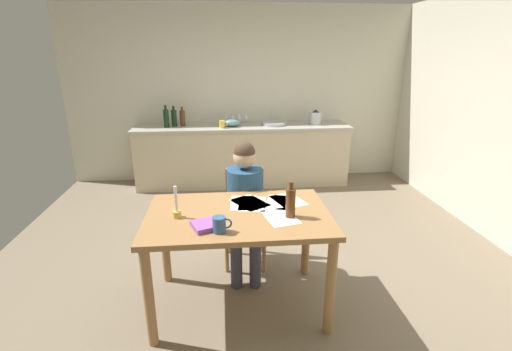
{
  "coord_description": "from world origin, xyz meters",
  "views": [
    {
      "loc": [
        -0.3,
        -3.09,
        1.93
      ],
      "look_at": [
        -0.0,
        0.08,
        0.85
      ],
      "focal_mm": 25.57,
      "sensor_mm": 36.0,
      "label": 1
    }
  ],
  "objects_px": {
    "wine_bottle_on_table": "(291,202)",
    "wine_glass_by_kettle": "(239,117)",
    "coffee_mug": "(220,224)",
    "bottle_wine_red": "(182,118)",
    "stovetop_kettle": "(315,118)",
    "person_seated": "(245,200)",
    "mixing_bowl": "(232,122)",
    "chair_at_table": "(245,211)",
    "wine_glass_back_right": "(226,117)",
    "dining_table": "(238,227)",
    "sink_unit": "(274,123)",
    "bottle_vinegar": "(174,118)",
    "book_magazine": "(204,225)",
    "bottle_oil": "(166,118)",
    "wine_glass_back_left": "(232,117)",
    "candlestick": "(177,209)",
    "teacup_on_counter": "(222,124)",
    "wine_glass_near_sink": "(246,116)"
  },
  "relations": [
    {
      "from": "dining_table",
      "to": "wine_glass_by_kettle",
      "type": "xyz_separation_m",
      "value": [
        0.16,
        3.01,
        0.33
      ]
    },
    {
      "from": "mixing_bowl",
      "to": "wine_glass_back_left",
      "type": "relative_size",
      "value": 1.59
    },
    {
      "from": "chair_at_table",
      "to": "bottle_vinegar",
      "type": "relative_size",
      "value": 3.02
    },
    {
      "from": "wine_bottle_on_table",
      "to": "stovetop_kettle",
      "type": "bearing_deg",
      "value": 72.67
    },
    {
      "from": "mixing_bowl",
      "to": "wine_glass_back_left",
      "type": "bearing_deg",
      "value": 84.96
    },
    {
      "from": "wine_bottle_on_table",
      "to": "sink_unit",
      "type": "relative_size",
      "value": 0.75
    },
    {
      "from": "candlestick",
      "to": "wine_bottle_on_table",
      "type": "bearing_deg",
      "value": -4.59
    },
    {
      "from": "bottle_oil",
      "to": "bottle_vinegar",
      "type": "bearing_deg",
      "value": 29.87
    },
    {
      "from": "bottle_vinegar",
      "to": "bottle_wine_red",
      "type": "distance_m",
      "value": 0.12
    },
    {
      "from": "sink_unit",
      "to": "book_magazine",
      "type": "bearing_deg",
      "value": -106.5
    },
    {
      "from": "chair_at_table",
      "to": "mixing_bowl",
      "type": "height_order",
      "value": "mixing_bowl"
    },
    {
      "from": "mixing_bowl",
      "to": "wine_glass_by_kettle",
      "type": "distance_m",
      "value": 0.22
    },
    {
      "from": "chair_at_table",
      "to": "wine_glass_near_sink",
      "type": "distance_m",
      "value": 2.39
    },
    {
      "from": "coffee_mug",
      "to": "bottle_oil",
      "type": "xyz_separation_m",
      "value": [
        -0.76,
        3.12,
        0.18
      ]
    },
    {
      "from": "wine_bottle_on_table",
      "to": "book_magazine",
      "type": "bearing_deg",
      "value": -169.28
    },
    {
      "from": "bottle_wine_red",
      "to": "teacup_on_counter",
      "type": "height_order",
      "value": "bottle_wine_red"
    },
    {
      "from": "wine_bottle_on_table",
      "to": "wine_glass_by_kettle",
      "type": "distance_m",
      "value": 3.11
    },
    {
      "from": "coffee_mug",
      "to": "book_magazine",
      "type": "distance_m",
      "value": 0.13
    },
    {
      "from": "bottle_vinegar",
      "to": "wine_glass_back_right",
      "type": "distance_m",
      "value": 0.76
    },
    {
      "from": "chair_at_table",
      "to": "wine_bottle_on_table",
      "type": "distance_m",
      "value": 0.92
    },
    {
      "from": "chair_at_table",
      "to": "stovetop_kettle",
      "type": "height_order",
      "value": "stovetop_kettle"
    },
    {
      "from": "book_magazine",
      "to": "wine_bottle_on_table",
      "type": "height_order",
      "value": "wine_bottle_on_table"
    },
    {
      "from": "chair_at_table",
      "to": "wine_glass_back_right",
      "type": "xyz_separation_m",
      "value": [
        -0.13,
        2.33,
        0.51
      ]
    },
    {
      "from": "dining_table",
      "to": "stovetop_kettle",
      "type": "relative_size",
      "value": 6.18
    },
    {
      "from": "dining_table",
      "to": "bottle_oil",
      "type": "bearing_deg",
      "value": 107.5
    },
    {
      "from": "wine_bottle_on_table",
      "to": "teacup_on_counter",
      "type": "xyz_separation_m",
      "value": [
        -0.47,
        2.8,
        0.04
      ]
    },
    {
      "from": "dining_table",
      "to": "stovetop_kettle",
      "type": "height_order",
      "value": "stovetop_kettle"
    },
    {
      "from": "bottle_vinegar",
      "to": "teacup_on_counter",
      "type": "xyz_separation_m",
      "value": [
        0.69,
        -0.18,
        -0.07
      ]
    },
    {
      "from": "bottle_wine_red",
      "to": "mixing_bowl",
      "type": "relative_size",
      "value": 1.13
    },
    {
      "from": "wine_glass_back_right",
      "to": "bottle_oil",
      "type": "bearing_deg",
      "value": -168.43
    },
    {
      "from": "bottle_wine_red",
      "to": "chair_at_table",
      "type": "bearing_deg",
      "value": -71.19
    },
    {
      "from": "wine_bottle_on_table",
      "to": "person_seated",
      "type": "bearing_deg",
      "value": 114.69
    },
    {
      "from": "bottle_wine_red",
      "to": "mixing_bowl",
      "type": "distance_m",
      "value": 0.73
    },
    {
      "from": "sink_unit",
      "to": "coffee_mug",
      "type": "bearing_deg",
      "value": -104.35
    },
    {
      "from": "bottle_wine_red",
      "to": "mixing_bowl",
      "type": "bearing_deg",
      "value": -7.86
    },
    {
      "from": "coffee_mug",
      "to": "book_magazine",
      "type": "height_order",
      "value": "coffee_mug"
    },
    {
      "from": "bottle_wine_red",
      "to": "stovetop_kettle",
      "type": "relative_size",
      "value": 1.26
    },
    {
      "from": "dining_table",
      "to": "person_seated",
      "type": "height_order",
      "value": "person_seated"
    },
    {
      "from": "coffee_mug",
      "to": "stovetop_kettle",
      "type": "bearing_deg",
      "value": 65.52
    },
    {
      "from": "coffee_mug",
      "to": "bottle_wine_red",
      "type": "bearing_deg",
      "value": 99.52
    },
    {
      "from": "wine_glass_by_kettle",
      "to": "teacup_on_counter",
      "type": "bearing_deg",
      "value": -129.78
    },
    {
      "from": "person_seated",
      "to": "wine_glass_back_right",
      "type": "relative_size",
      "value": 7.76
    },
    {
      "from": "wine_glass_by_kettle",
      "to": "person_seated",
      "type": "bearing_deg",
      "value": -91.62
    },
    {
      "from": "chair_at_table",
      "to": "wine_glass_back_right",
      "type": "height_order",
      "value": "wine_glass_back_right"
    },
    {
      "from": "dining_table",
      "to": "book_magazine",
      "type": "distance_m",
      "value": 0.35
    },
    {
      "from": "sink_unit",
      "to": "bottle_vinegar",
      "type": "distance_m",
      "value": 1.46
    },
    {
      "from": "chair_at_table",
      "to": "mixing_bowl",
      "type": "relative_size",
      "value": 3.63
    },
    {
      "from": "bottle_wine_red",
      "to": "teacup_on_counter",
      "type": "bearing_deg",
      "value": -20.42
    },
    {
      "from": "wine_glass_back_right",
      "to": "mixing_bowl",
      "type": "bearing_deg",
      "value": -66.2
    },
    {
      "from": "dining_table",
      "to": "bottle_oil",
      "type": "xyz_separation_m",
      "value": [
        -0.89,
        2.83,
        0.35
      ]
    }
  ]
}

